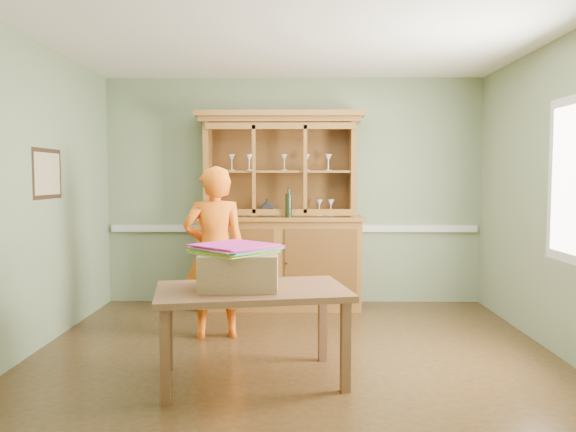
{
  "coord_description": "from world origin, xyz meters",
  "views": [
    {
      "loc": [
        0.0,
        -4.77,
        1.52
      ],
      "look_at": [
        -0.05,
        0.4,
        1.16
      ],
      "focal_mm": 35.0,
      "sensor_mm": 36.0,
      "label": 1
    }
  ],
  "objects_px": {
    "china_hutch": "(280,239)",
    "dining_table": "(252,299)",
    "person": "(215,252)",
    "cardboard_box": "(239,271)"
  },
  "relations": [
    {
      "from": "dining_table",
      "to": "person",
      "type": "distance_m",
      "value": 1.23
    },
    {
      "from": "china_hutch",
      "to": "cardboard_box",
      "type": "height_order",
      "value": "china_hutch"
    },
    {
      "from": "dining_table",
      "to": "china_hutch",
      "type": "bearing_deg",
      "value": 75.81
    },
    {
      "from": "dining_table",
      "to": "cardboard_box",
      "type": "distance_m",
      "value": 0.23
    },
    {
      "from": "china_hutch",
      "to": "dining_table",
      "type": "height_order",
      "value": "china_hutch"
    },
    {
      "from": "cardboard_box",
      "to": "dining_table",
      "type": "bearing_deg",
      "value": 7.07
    },
    {
      "from": "dining_table",
      "to": "cardboard_box",
      "type": "height_order",
      "value": "cardboard_box"
    },
    {
      "from": "cardboard_box",
      "to": "china_hutch",
      "type": "bearing_deg",
      "value": 84.34
    },
    {
      "from": "person",
      "to": "china_hutch",
      "type": "bearing_deg",
      "value": -125.82
    },
    {
      "from": "cardboard_box",
      "to": "person",
      "type": "relative_size",
      "value": 0.35
    }
  ]
}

